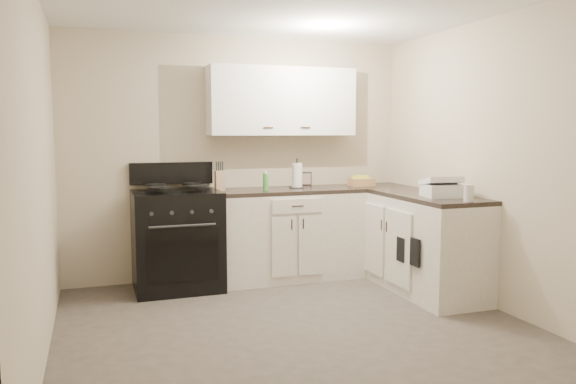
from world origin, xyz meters
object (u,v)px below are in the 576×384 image
object	(u,v)px
wicker_basket	(361,182)
knife_block	(220,181)
stove	(177,242)
paper_towel	(297,176)
countertop_grill	(442,191)

from	to	relation	value
wicker_basket	knife_block	bearing A→B (deg)	178.69
stove	wicker_basket	distance (m)	2.07
stove	knife_block	world-z (taller)	knife_block
knife_block	wicker_basket	distance (m)	1.56
knife_block	paper_towel	size ratio (longest dim) A/B	0.77
countertop_grill	paper_towel	bearing A→B (deg)	139.56
paper_towel	knife_block	bearing A→B (deg)	-179.70
stove	countertop_grill	xyz separation A→B (m)	(2.23, -1.12, 0.54)
stove	paper_towel	world-z (taller)	paper_towel
paper_towel	countertop_grill	size ratio (longest dim) A/B	0.82
stove	countertop_grill	distance (m)	2.55
wicker_basket	stove	bearing A→B (deg)	-179.07
knife_block	wicker_basket	bearing A→B (deg)	-3.93
paper_towel	wicker_basket	bearing A→B (deg)	-3.12
stove	knife_block	xyz separation A→B (m)	(0.44, 0.07, 0.58)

